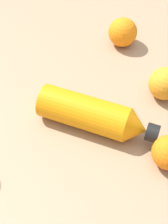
# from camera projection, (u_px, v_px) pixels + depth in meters

# --- Properties ---
(ground_plane) EXTENTS (2.40, 2.40, 0.00)m
(ground_plane) POSITION_uv_depth(u_px,v_px,m) (96.00, 122.00, 0.80)
(ground_plane) COLOR #9E7F60
(water_bottle) EXTENTS (0.19, 0.27, 0.08)m
(water_bottle) POSITION_uv_depth(u_px,v_px,m) (94.00, 115.00, 0.77)
(water_bottle) COLOR orange
(water_bottle) RESTS_ON ground_plane
(orange_2) EXTENTS (0.08, 0.08, 0.08)m
(orange_2) POSITION_uv_depth(u_px,v_px,m) (123.00, 32.00, 0.96)
(orange_2) COLOR orange
(orange_2) RESTS_ON ground_plane
(orange_3) EXTENTS (0.08, 0.08, 0.08)m
(orange_3) POSITION_uv_depth(u_px,v_px,m) (165.00, 84.00, 0.83)
(orange_3) COLOR orange
(orange_3) RESTS_ON ground_plane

